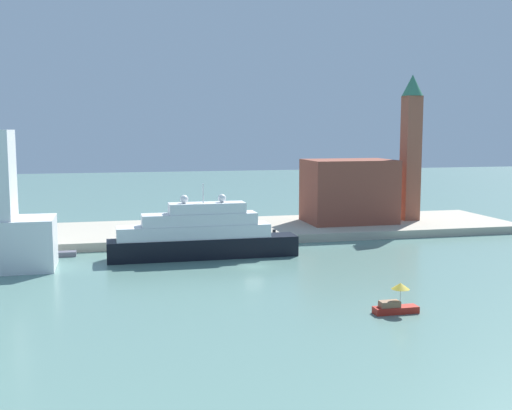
{
  "coord_description": "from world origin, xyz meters",
  "views": [
    {
      "loc": [
        -19.43,
        -83.26,
        18.84
      ],
      "look_at": [
        1.67,
        6.0,
        7.83
      ],
      "focal_mm": 44.42,
      "sensor_mm": 36.0,
      "label": 1
    }
  ],
  "objects_px": {
    "person_figure": "(172,228)",
    "mooring_bollard": "(274,232)",
    "small_motorboat": "(396,302)",
    "work_barge": "(59,254)",
    "bell_tower": "(411,142)",
    "harbor_building": "(349,191)",
    "parked_car": "(143,234)",
    "large_yacht": "(201,236)"
  },
  "relations": [
    {
      "from": "work_barge",
      "to": "harbor_building",
      "type": "height_order",
      "value": "harbor_building"
    },
    {
      "from": "person_figure",
      "to": "mooring_bollard",
      "type": "height_order",
      "value": "person_figure"
    },
    {
      "from": "harbor_building",
      "to": "parked_car",
      "type": "height_order",
      "value": "harbor_building"
    },
    {
      "from": "large_yacht",
      "to": "work_barge",
      "type": "bearing_deg",
      "value": 164.46
    },
    {
      "from": "parked_car",
      "to": "person_figure",
      "type": "relative_size",
      "value": 2.32
    },
    {
      "from": "bell_tower",
      "to": "parked_car",
      "type": "height_order",
      "value": "bell_tower"
    },
    {
      "from": "work_barge",
      "to": "person_figure",
      "type": "bearing_deg",
      "value": 26.92
    },
    {
      "from": "harbor_building",
      "to": "person_figure",
      "type": "relative_size",
      "value": 9.3
    },
    {
      "from": "work_barge",
      "to": "large_yacht",
      "type": "bearing_deg",
      "value": -15.54
    },
    {
      "from": "large_yacht",
      "to": "work_barge",
      "type": "height_order",
      "value": "large_yacht"
    },
    {
      "from": "bell_tower",
      "to": "harbor_building",
      "type": "bearing_deg",
      "value": -179.42
    },
    {
      "from": "work_barge",
      "to": "parked_car",
      "type": "distance_m",
      "value": 14.16
    },
    {
      "from": "large_yacht",
      "to": "mooring_bollard",
      "type": "distance_m",
      "value": 16.41
    },
    {
      "from": "small_motorboat",
      "to": "mooring_bollard",
      "type": "height_order",
      "value": "small_motorboat"
    },
    {
      "from": "person_figure",
      "to": "small_motorboat",
      "type": "bearing_deg",
      "value": -68.99
    },
    {
      "from": "large_yacht",
      "to": "small_motorboat",
      "type": "bearing_deg",
      "value": -64.82
    },
    {
      "from": "harbor_building",
      "to": "bell_tower",
      "type": "xyz_separation_m",
      "value": [
        12.54,
        0.13,
        9.03
      ]
    },
    {
      "from": "small_motorboat",
      "to": "work_barge",
      "type": "relative_size",
      "value": 0.95
    },
    {
      "from": "bell_tower",
      "to": "mooring_bollard",
      "type": "distance_m",
      "value": 35.1
    },
    {
      "from": "bell_tower",
      "to": "parked_car",
      "type": "distance_m",
      "value": 53.97
    },
    {
      "from": "harbor_building",
      "to": "parked_car",
      "type": "xyz_separation_m",
      "value": [
        -38.81,
        -8.3,
        -5.28
      ]
    },
    {
      "from": "bell_tower",
      "to": "person_figure",
      "type": "xyz_separation_m",
      "value": [
        -46.38,
        -5.57,
        -14.11
      ]
    },
    {
      "from": "bell_tower",
      "to": "parked_car",
      "type": "relative_size",
      "value": 6.88
    },
    {
      "from": "work_barge",
      "to": "harbor_building",
      "type": "xyz_separation_m",
      "value": [
        51.48,
        14.4,
        6.93
      ]
    },
    {
      "from": "bell_tower",
      "to": "mooring_bollard",
      "type": "relative_size",
      "value": 31.08
    },
    {
      "from": "work_barge",
      "to": "harbor_building",
      "type": "relative_size",
      "value": 0.31
    },
    {
      "from": "harbor_building",
      "to": "person_figure",
      "type": "xyz_separation_m",
      "value": [
        -33.84,
        -5.44,
        -5.08
      ]
    },
    {
      "from": "small_motorboat",
      "to": "parked_car",
      "type": "xyz_separation_m",
      "value": [
        -23.18,
        44.52,
        0.87
      ]
    },
    {
      "from": "mooring_bollard",
      "to": "bell_tower",
      "type": "bearing_deg",
      "value": 20.29
    },
    {
      "from": "harbor_building",
      "to": "bell_tower",
      "type": "relative_size",
      "value": 0.58
    },
    {
      "from": "small_motorboat",
      "to": "person_figure",
      "type": "distance_m",
      "value": 50.77
    },
    {
      "from": "harbor_building",
      "to": "parked_car",
      "type": "bearing_deg",
      "value": -167.92
    },
    {
      "from": "large_yacht",
      "to": "work_barge",
      "type": "relative_size",
      "value": 5.63
    },
    {
      "from": "work_barge",
      "to": "small_motorboat",
      "type": "bearing_deg",
      "value": -46.98
    },
    {
      "from": "bell_tower",
      "to": "mooring_bollard",
      "type": "xyz_separation_m",
      "value": [
        -29.99,
        -11.09,
        -14.47
      ]
    },
    {
      "from": "parked_car",
      "to": "mooring_bollard",
      "type": "height_order",
      "value": "parked_car"
    },
    {
      "from": "small_motorboat",
      "to": "mooring_bollard",
      "type": "relative_size",
      "value": 5.27
    },
    {
      "from": "person_figure",
      "to": "mooring_bollard",
      "type": "xyz_separation_m",
      "value": [
        16.38,
        -5.52,
        -0.36
      ]
    },
    {
      "from": "small_motorboat",
      "to": "parked_car",
      "type": "distance_m",
      "value": 50.2
    },
    {
      "from": "large_yacht",
      "to": "bell_tower",
      "type": "bearing_deg",
      "value": 24.9
    },
    {
      "from": "work_barge",
      "to": "bell_tower",
      "type": "distance_m",
      "value": 67.56
    },
    {
      "from": "person_figure",
      "to": "mooring_bollard",
      "type": "relative_size",
      "value": 1.95
    }
  ]
}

